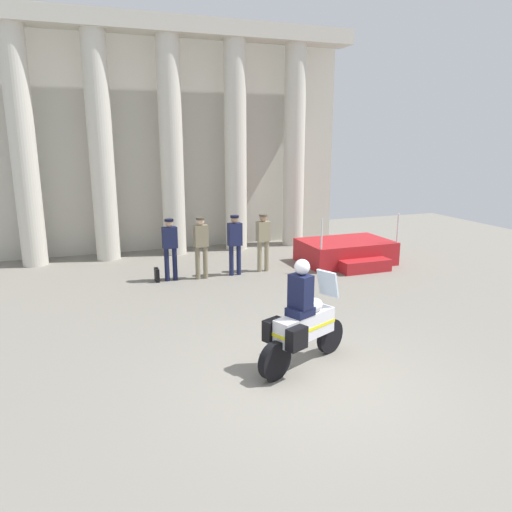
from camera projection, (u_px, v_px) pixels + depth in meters
The scene contains 9 objects.
ground_plane at pixel (313, 381), 7.81m from camera, with size 28.00×28.00×0.00m, color gray.
colonnade_backdrop at pixel (168, 130), 15.96m from camera, with size 12.60×1.59×7.62m.
reviewing_stand at pixel (346, 252), 15.09m from camera, with size 2.74×2.32×1.61m.
officer_in_row_0 at pixel (170, 245), 13.09m from camera, with size 0.40×0.26×1.71m.
officer_in_row_1 at pixel (201, 243), 13.27m from camera, with size 0.40×0.26×1.72m.
officer_in_row_2 at pixel (235, 240), 13.63m from camera, with size 0.40×0.26×1.72m.
officer_in_row_3 at pixel (263, 238), 14.03m from camera, with size 0.40×0.26×1.69m.
motorcycle_with_rider at pixel (302, 323), 8.13m from camera, with size 1.96×1.06×1.90m.
briefcase_on_ground at pixel (157, 275), 13.20m from camera, with size 0.10×0.32×0.36m, color black.
Camera 1 is at (-3.32, -6.35, 3.81)m, focal length 34.02 mm.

